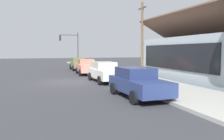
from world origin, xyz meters
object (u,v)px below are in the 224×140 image
object	(u,v)px
car_coral	(86,67)
car_ivory	(105,72)
car_olive	(78,64)
car_navy	(138,82)
traffic_light_main	(71,44)
fire_hydrant_red	(97,68)
utility_pole_wooden	(142,37)

from	to	relation	value
car_coral	car_ivory	xyz separation A→B (m)	(6.27, 0.22, 0.00)
car_olive	car_ivory	world-z (taller)	same
car_navy	traffic_light_main	xyz separation A→B (m)	(-23.69, -0.24, 2.68)
car_coral	car_olive	bearing A→B (deg)	-178.96
car_ivory	fire_hydrant_red	bearing A→B (deg)	168.34
car_coral	traffic_light_main	xyz separation A→B (m)	(-10.89, -0.09, 2.68)
car_ivory	traffic_light_main	xyz separation A→B (m)	(-17.16, -0.31, 2.68)
car_ivory	car_olive	bearing A→B (deg)	178.19
car_olive	traffic_light_main	xyz separation A→B (m)	(-5.01, -0.25, 2.68)
car_olive	traffic_light_main	bearing A→B (deg)	-176.35
car_olive	utility_pole_wooden	bearing A→B (deg)	36.11
car_olive	car_ivory	distance (m)	12.15
car_ivory	car_navy	size ratio (longest dim) A/B	0.99
car_ivory	utility_pole_wooden	xyz separation A→B (m)	(-4.50, 5.35, 3.11)
car_olive	car_navy	xyz separation A→B (m)	(18.68, -0.01, 0.00)
car_ivory	fire_hydrant_red	world-z (taller)	car_ivory
car_olive	car_coral	xyz separation A→B (m)	(5.88, -0.16, 0.00)
car_ivory	fire_hydrant_red	distance (m)	8.13
car_olive	utility_pole_wooden	xyz separation A→B (m)	(7.65, 5.41, 3.12)
car_olive	utility_pole_wooden	distance (m)	9.88
fire_hydrant_red	car_coral	bearing A→B (deg)	-41.99
car_navy	car_coral	bearing A→B (deg)	178.95
car_navy	car_ivory	bearing A→B (deg)	177.66
car_coral	car_navy	xyz separation A→B (m)	(12.80, 0.15, 0.00)
car_ivory	car_navy	bearing A→B (deg)	-2.74
car_coral	car_navy	size ratio (longest dim) A/B	0.97
car_ivory	car_coral	bearing A→B (deg)	179.90
traffic_light_main	fire_hydrant_red	distance (m)	9.77
traffic_light_main	fire_hydrant_red	size ratio (longest dim) A/B	7.32
car_olive	car_coral	distance (m)	5.88
car_ivory	car_navy	xyz separation A→B (m)	(6.53, -0.07, 0.00)
car_navy	car_olive	bearing A→B (deg)	178.26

